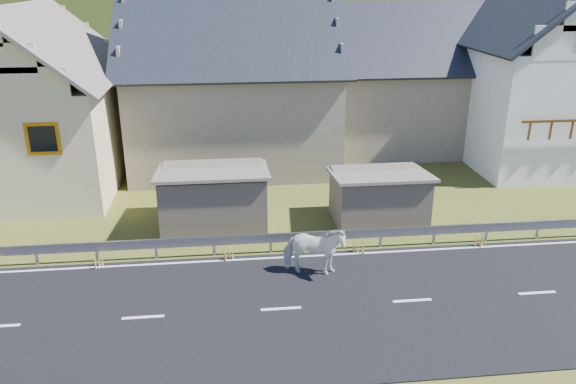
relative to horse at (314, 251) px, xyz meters
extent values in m
plane|color=#354012|center=(-1.27, -1.94, -0.90)|extent=(160.00, 160.00, 0.00)
cube|color=black|center=(-1.27, -1.94, -0.88)|extent=(60.00, 7.00, 0.04)
cube|color=silver|center=(-1.27, -1.94, -0.86)|extent=(60.00, 6.60, 0.01)
cube|color=#93969B|center=(-1.27, 1.74, -0.32)|extent=(28.00, 0.08, 0.34)
cube|color=#93969B|center=(-9.27, 1.76, -0.55)|extent=(0.10, 0.06, 0.70)
cube|color=#93969B|center=(-7.27, 1.76, -0.55)|extent=(0.10, 0.06, 0.70)
cube|color=#93969B|center=(-5.27, 1.76, -0.55)|extent=(0.10, 0.06, 0.70)
cube|color=#93969B|center=(-3.27, 1.76, -0.55)|extent=(0.10, 0.06, 0.70)
cube|color=#93969B|center=(-1.27, 1.76, -0.55)|extent=(0.10, 0.06, 0.70)
cube|color=#93969B|center=(0.73, 1.76, -0.55)|extent=(0.10, 0.06, 0.70)
cube|color=#93969B|center=(2.73, 1.76, -0.55)|extent=(0.10, 0.06, 0.70)
cube|color=#93969B|center=(4.73, 1.76, -0.55)|extent=(0.10, 0.06, 0.70)
cube|color=#93969B|center=(6.73, 1.76, -0.55)|extent=(0.10, 0.06, 0.70)
cube|color=#93969B|center=(8.73, 1.76, -0.55)|extent=(0.10, 0.06, 0.70)
cube|color=#6C6051|center=(-3.27, 4.56, 0.20)|extent=(4.30, 3.30, 2.40)
cube|color=#6C6051|center=(3.23, 4.06, 0.10)|extent=(3.80, 2.90, 2.20)
cube|color=beige|center=(-11.27, 10.06, 1.60)|extent=(7.00, 9.00, 5.00)
cube|color=#CE7607|center=(-9.67, 5.56, 2.50)|extent=(1.30, 0.12, 1.30)
cube|color=gray|center=(-2.27, 13.06, 1.60)|extent=(10.00, 9.00, 5.00)
cube|color=gray|center=(7.73, 15.06, 1.40)|extent=(9.00, 8.00, 4.60)
cube|color=white|center=(13.73, 12.06, 2.10)|extent=(8.00, 10.00, 6.00)
ellipsoid|color=#293F15|center=(3.73, 178.06, -20.90)|extent=(440.00, 280.00, 260.00)
imported|color=silver|center=(0.00, 0.00, 0.00)|extent=(1.35, 2.20, 1.73)
camera|label=1|loc=(-2.65, -16.08, 8.35)|focal=35.00mm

